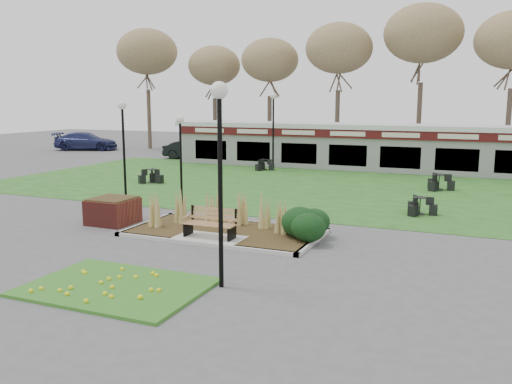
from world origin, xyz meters
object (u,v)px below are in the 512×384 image
at_px(bistro_set_a, 152,178).
at_px(lamp_post_near_right, 220,140).
at_px(lamp_post_far_left, 273,114).
at_px(car_black, 191,150).
at_px(lamp_post_mid_right, 180,143).
at_px(car_silver, 212,143).
at_px(food_pavilion, 353,146).
at_px(bistro_set_d, 439,185).
at_px(car_blue, 86,141).
at_px(bistro_set_b, 264,166).
at_px(park_bench, 211,223).
at_px(bistro_set_c, 420,209).
at_px(lamp_post_mid_left, 123,130).
at_px(brick_planter, 113,211).

bearing_deg(bistro_set_a, lamp_post_near_right, -50.65).
distance_m(lamp_post_far_left, car_black, 9.53).
distance_m(lamp_post_mid_right, car_black, 20.40).
height_order(car_silver, car_black, car_silver).
xyz_separation_m(food_pavilion, lamp_post_far_left, (-4.39, -2.96, 2.07)).
xyz_separation_m(bistro_set_d, car_blue, (-30.56, 10.31, 0.51)).
xyz_separation_m(lamp_post_far_left, bistro_set_a, (-4.18, -7.31, -3.28)).
bearing_deg(car_black, bistro_set_b, -127.81).
bearing_deg(bistro_set_a, car_silver, 106.60).
xyz_separation_m(lamp_post_near_right, car_silver, (-15.64, 29.40, -2.73)).
relative_size(park_bench, car_black, 0.41).
xyz_separation_m(park_bench, car_blue, (-24.69, 23.32, 0.20)).
distance_m(lamp_post_far_left, bistro_set_b, 3.35).
bearing_deg(bistro_set_d, bistro_set_c, -91.75).
height_order(car_black, car_blue, car_blue).
xyz_separation_m(bistro_set_d, car_black, (-18.43, 7.74, 0.41)).
height_order(food_pavilion, bistro_set_c, food_pavilion).
height_order(food_pavilion, bistro_set_a, food_pavilion).
distance_m(lamp_post_near_right, car_black, 28.77).
xyz_separation_m(bistro_set_c, car_blue, (-30.37, 16.68, 0.54)).
distance_m(lamp_post_mid_left, bistro_set_b, 13.34).
relative_size(lamp_post_mid_right, bistro_set_b, 3.07).
bearing_deg(car_blue, lamp_post_mid_right, -153.09).
relative_size(food_pavilion, bistro_set_a, 17.93).
bearing_deg(park_bench, bistro_set_d, 65.71).
distance_m(lamp_post_near_right, bistro_set_b, 21.90).
xyz_separation_m(brick_planter, lamp_post_mid_right, (1.58, 2.20, 2.34)).
relative_size(lamp_post_far_left, bistro_set_a, 3.54).
distance_m(brick_planter, food_pavilion, 19.49).
relative_size(lamp_post_near_right, lamp_post_mid_right, 1.26).
relative_size(lamp_post_mid_right, car_black, 0.92).
bearing_deg(car_black, bistro_set_a, -170.09).
bearing_deg(park_bench, car_black, 121.18).
bearing_deg(bistro_set_b, bistro_set_d, -18.62).
bearing_deg(lamp_post_mid_left, food_pavilion, 69.45).
height_order(park_bench, bistro_set_d, park_bench).
relative_size(bistro_set_b, bistro_set_d, 0.87).
bearing_deg(lamp_post_near_right, lamp_post_mid_right, 127.09).
xyz_separation_m(lamp_post_far_left, bistro_set_c, (10.07, -10.11, -3.30)).
relative_size(lamp_post_near_right, lamp_post_mid_left, 1.10).
xyz_separation_m(bistro_set_b, car_blue, (-19.72, 6.66, 0.54)).
height_order(food_pavilion, bistro_set_d, food_pavilion).
height_order(bistro_set_c, car_black, car_black).
xyz_separation_m(lamp_post_far_left, bistro_set_b, (-0.58, -0.09, -3.30)).
bearing_deg(bistro_set_a, food_pavilion, 50.17).
bearing_deg(car_blue, lamp_post_mid_left, -156.52).
bearing_deg(brick_planter, lamp_post_far_left, 89.97).
bearing_deg(car_black, lamp_post_mid_left, -168.49).
xyz_separation_m(bistro_set_a, car_silver, (-4.83, 16.21, 0.55)).
xyz_separation_m(bistro_set_b, car_silver, (-8.43, 8.98, 0.57)).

